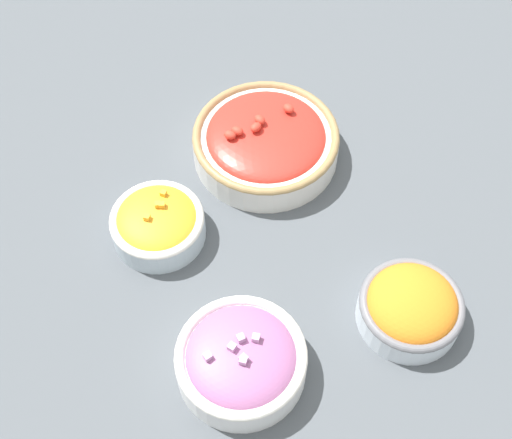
# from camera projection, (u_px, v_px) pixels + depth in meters

# --- Properties ---
(ground_plane) EXTENTS (3.00, 3.00, 0.00)m
(ground_plane) POSITION_uv_depth(u_px,v_px,m) (256.00, 232.00, 0.96)
(ground_plane) COLOR #4C5156
(bowl_carrots) EXTENTS (0.13, 0.13, 0.06)m
(bowl_carrots) POSITION_uv_depth(u_px,v_px,m) (411.00, 307.00, 0.87)
(bowl_carrots) COLOR silver
(bowl_carrots) RESTS_ON ground_plane
(bowl_squash) EXTENTS (0.12, 0.12, 0.06)m
(bowl_squash) POSITION_uv_depth(u_px,v_px,m) (158.00, 223.00, 0.93)
(bowl_squash) COLOR #B2C1CC
(bowl_squash) RESTS_ON ground_plane
(bowl_cherry_tomatoes) EXTENTS (0.21, 0.21, 0.07)m
(bowl_cherry_tomatoes) POSITION_uv_depth(u_px,v_px,m) (266.00, 141.00, 1.01)
(bowl_cherry_tomatoes) COLOR silver
(bowl_cherry_tomatoes) RESTS_ON ground_plane
(bowl_red_onion) EXTENTS (0.15, 0.15, 0.07)m
(bowl_red_onion) POSITION_uv_depth(u_px,v_px,m) (241.00, 360.00, 0.83)
(bowl_red_onion) COLOR white
(bowl_red_onion) RESTS_ON ground_plane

